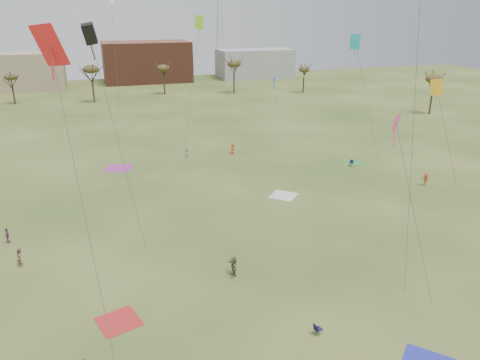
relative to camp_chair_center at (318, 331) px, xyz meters
name	(u,v)px	position (x,y,z in m)	size (l,w,h in m)	color
ground	(289,299)	(-0.21, 4.36, -0.26)	(260.00, 260.00, 0.00)	#2B4C17
spectator_fore_b	(20,257)	(-20.26, 16.15, 0.58)	(0.82, 0.64, 1.68)	#9A7662
spectator_fore_c	(234,266)	(-3.23, 8.86, 0.60)	(1.60, 0.51, 1.72)	brown
flyer_mid_b	(425,179)	(25.98, 21.12, 0.62)	(1.13, 0.65, 1.75)	#C14924
spectator_mid_d	(7,235)	(-21.95, 21.03, 0.49)	(0.88, 0.37, 1.51)	#8B3A78
spectator_mid_e	(187,153)	(-0.14, 42.05, 0.46)	(0.70, 0.55, 1.44)	silver
flyer_far_b	(233,149)	(6.95, 41.77, 0.56)	(0.80, 0.52, 1.65)	#CA4422
blanket_red	(119,322)	(-12.83, 5.62, -0.26)	(2.74, 2.74, 0.03)	red
blanket_cream	(283,196)	(7.68, 23.68, -0.26)	(2.87, 2.87, 0.03)	silver
blanket_plum	(119,168)	(-10.34, 40.25, -0.26)	(3.49, 3.49, 0.03)	#AA3493
blanket_olive	(353,163)	(22.28, 32.10, -0.26)	(2.72, 2.72, 0.03)	green
camp_chair_center	(318,331)	(0.00, 0.00, 0.00)	(0.65, 0.61, 0.87)	#151438
camp_chair_right	(351,164)	(21.24, 30.87, 0.00)	(0.74, 0.74, 0.87)	#161336
kites_aloft	(154,33)	(-5.58, 30.34, 18.25)	(57.65, 70.26, 27.17)	blue
tree_line	(135,76)	(-3.05, 83.48, 6.83)	(117.44, 49.32, 8.91)	#3A2B1E
building_tan	(3,72)	(-35.21, 119.36, 4.74)	(32.00, 14.00, 10.00)	#937F60
building_brick	(147,62)	(4.79, 124.36, 5.74)	(26.00, 16.00, 12.00)	brown
building_grey	(255,63)	(39.79, 122.36, 4.24)	(24.00, 12.00, 9.00)	gray
radio_tower	(219,16)	(29.79, 129.36, 18.95)	(1.51, 1.72, 41.00)	#9EA3A8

